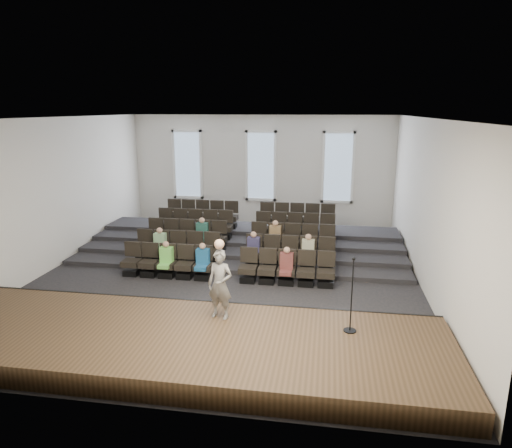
{
  "coord_description": "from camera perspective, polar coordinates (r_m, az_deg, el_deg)",
  "views": [
    {
      "loc": [
        3.09,
        -13.79,
        5.28
      ],
      "look_at": [
        0.8,
        0.5,
        1.6
      ],
      "focal_mm": 32.0,
      "sensor_mm": 36.0,
      "label": 1
    }
  ],
  "objects": [
    {
      "name": "stage_lip",
      "position": [
        12.01,
        -6.8,
        -10.58
      ],
      "size": [
        11.8,
        0.06,
        0.52
      ],
      "primitive_type": "cube",
      "color": "black",
      "rests_on": "ground"
    },
    {
      "name": "speaker",
      "position": [
        10.67,
        -4.52,
        -7.53
      ],
      "size": [
        0.67,
        0.51,
        1.65
      ],
      "primitive_type": "imported",
      "rotation": [
        0.0,
        0.0,
        -0.21
      ],
      "color": "slate",
      "rests_on": "stage"
    },
    {
      "name": "wall_back",
      "position": [
        21.22,
        0.64,
        6.75
      ],
      "size": [
        12.0,
        0.04,
        5.0
      ],
      "primitive_type": "cube",
      "color": "silver",
      "rests_on": "ground"
    },
    {
      "name": "wall_front",
      "position": [
        7.95,
        -14.53,
        -6.68
      ],
      "size": [
        12.0,
        0.04,
        5.0
      ],
      "primitive_type": "cube",
      "color": "silver",
      "rests_on": "ground"
    },
    {
      "name": "audience",
      "position": [
        15.12,
        -3.12,
        -2.93
      ],
      "size": [
        5.45,
        2.64,
        1.1
      ],
      "color": "#71D354",
      "rests_on": "seating_rows"
    },
    {
      "name": "wall_right",
      "position": [
        14.37,
        20.68,
        2.19
      ],
      "size": [
        0.04,
        14.0,
        5.0
      ],
      "primitive_type": "cube",
      "color": "silver",
      "rests_on": "ground"
    },
    {
      "name": "mic_stand",
      "position": [
        10.34,
        11.78,
        -10.44
      ],
      "size": [
        0.29,
        0.29,
        1.72
      ],
      "color": "black",
      "rests_on": "stage"
    },
    {
      "name": "risers",
      "position": [
        17.98,
        -1.19,
        -2.16
      ],
      "size": [
        11.8,
        4.8,
        0.6
      ],
      "color": "black",
      "rests_on": "ground"
    },
    {
      "name": "stage",
      "position": [
        10.51,
        -9.49,
        -14.54
      ],
      "size": [
        11.8,
        3.6,
        0.5
      ],
      "primitive_type": "cube",
      "color": "#45301D",
      "rests_on": "ground"
    },
    {
      "name": "windows",
      "position": [
        21.13,
        0.61,
        7.26
      ],
      "size": [
        8.44,
        0.1,
        3.24
      ],
      "color": "white",
      "rests_on": "wall_back"
    },
    {
      "name": "seating_rows",
      "position": [
        16.3,
        -2.21,
        -2.12
      ],
      "size": [
        6.8,
        4.7,
        1.67
      ],
      "color": "black",
      "rests_on": "ground"
    },
    {
      "name": "ground",
      "position": [
        15.09,
        -3.33,
        -6.23
      ],
      "size": [
        14.0,
        14.0,
        0.0
      ],
      "primitive_type": "plane",
      "color": "black",
      "rests_on": "ground"
    },
    {
      "name": "ceiling",
      "position": [
        14.14,
        -3.63,
        13.15
      ],
      "size": [
        12.0,
        14.0,
        0.02
      ],
      "primitive_type": "cube",
      "color": "white",
      "rests_on": "ground"
    },
    {
      "name": "wall_left",
      "position": [
        16.76,
        -24.04,
        3.49
      ],
      "size": [
        0.04,
        14.0,
        5.0
      ],
      "primitive_type": "cube",
      "color": "silver",
      "rests_on": "ground"
    }
  ]
}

